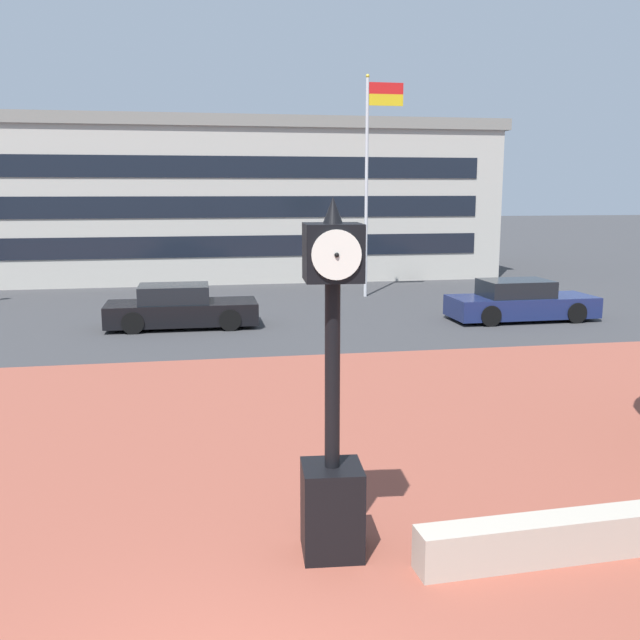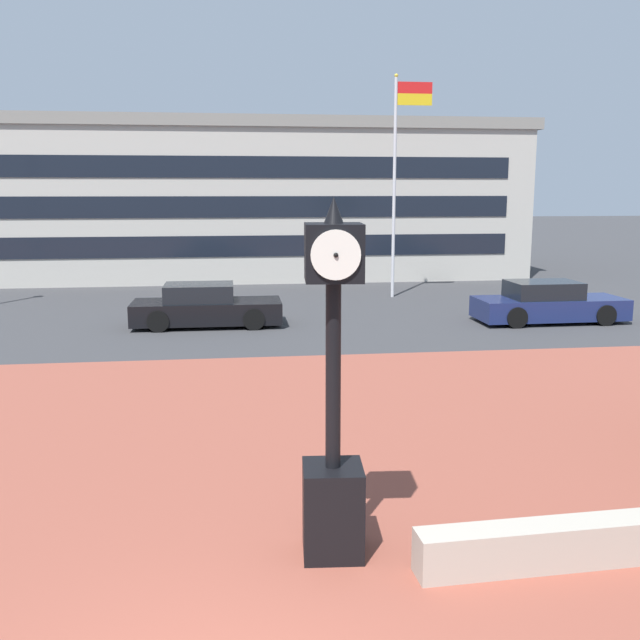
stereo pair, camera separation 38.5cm
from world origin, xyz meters
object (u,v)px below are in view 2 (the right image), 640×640
street_clock (333,419)px  civic_building (245,199)px  car_street_mid (548,304)px  flagpole_primary (398,171)px  car_street_near (205,307)px

street_clock → civic_building: size_ratio=0.15×
street_clock → car_street_mid: (8.75, 13.49, -1.02)m
flagpole_primary → civic_building: 11.97m
flagpole_primary → car_street_mid: bearing=-59.3°
flagpole_primary → civic_building: (-5.43, 10.61, -1.16)m
street_clock → flagpole_primary: 20.28m
street_clock → flagpole_primary: size_ratio=0.49×
car_street_mid → civic_building: size_ratio=0.18×
civic_building → car_street_mid: bearing=-61.6°
flagpole_primary → car_street_near: bearing=-144.3°
street_clock → car_street_near: (-1.81, 14.22, -1.02)m
street_clock → civic_building: (-0.14, 29.93, 2.00)m
street_clock → flagpole_primary: bearing=79.2°
car_street_near → car_street_mid: bearing=86.5°
flagpole_primary → civic_building: size_ratio=0.32×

